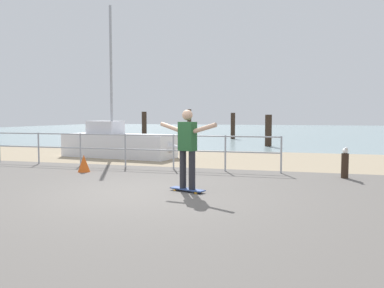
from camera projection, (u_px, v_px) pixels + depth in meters
The scene contains 14 objects.
ground_plane at pixel (127, 204), 7.25m from camera, with size 24.00×10.00×0.04m, color #605B56.
beach_strip at pixel (219, 158), 14.92m from camera, with size 24.00×6.00×0.04m, color tan.
sea_surface at pixel (275, 131), 41.76m from camera, with size 72.00×50.00×0.04m, color #849EA3.
railing_fence at pixel (102, 145), 12.44m from camera, with size 11.03×0.05×1.05m.
sailboat at pixel (122, 144), 15.15m from camera, with size 5.05×1.99×5.77m.
skateboard at pixel (187, 189), 8.32m from camera, with size 0.82×0.48×0.08m.
skateboarder at pixel (187, 144), 8.25m from camera, with size 1.38×0.61×1.65m.
bollard_short at pixel (345, 166), 10.10m from camera, with size 0.18×0.18×0.65m, color #332319.
seagull at pixel (345, 150), 10.05m from camera, with size 0.15×0.49×0.18m.
groyne_post_0 at pixel (144, 125), 27.16m from camera, with size 0.33×0.33×1.87m, color #332319.
groyne_post_1 at pixel (189, 124), 27.29m from camera, with size 0.28×0.28×2.04m, color #332319.
groyne_post_2 at pixel (233, 126), 27.07m from camera, with size 0.30×0.30×1.79m, color #332319.
groyne_post_3 at pixel (268, 131), 20.53m from camera, with size 0.35×0.35×1.66m, color #332319.
traffic_cone at pixel (84, 164), 11.21m from camera, with size 0.36×0.36×0.50m, color #E55919.
Camera 1 is at (3.12, -7.54, 1.62)m, focal length 37.13 mm.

